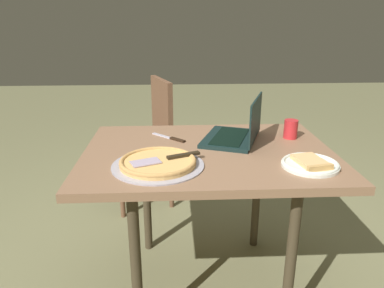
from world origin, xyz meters
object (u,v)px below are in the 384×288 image
(pizza_plate, at_px, (310,164))
(drink_cup, at_px, (291,129))
(dining_table, at_px, (208,165))
(pizza_tray, at_px, (158,162))
(table_knife, at_px, (172,138))
(laptop, at_px, (238,132))
(chair_near, at_px, (149,136))

(pizza_plate, relative_size, drink_cup, 2.49)
(dining_table, bearing_deg, pizza_plate, 151.41)
(pizza_tray, height_order, drink_cup, drink_cup)
(dining_table, relative_size, table_knife, 6.64)
(dining_table, bearing_deg, laptop, -141.08)
(drink_cup, bearing_deg, dining_table, 20.00)
(drink_cup, relative_size, chair_near, 0.10)
(pizza_plate, bearing_deg, pizza_tray, -3.86)
(table_knife, xyz_separation_m, chair_near, (0.17, -0.79, -0.24))
(dining_table, height_order, pizza_plate, pizza_plate)
(dining_table, bearing_deg, table_knife, -45.36)
(dining_table, xyz_separation_m, drink_cup, (-0.44, -0.16, 0.12))
(laptop, height_order, pizza_tray, laptop)
(laptop, xyz_separation_m, pizza_tray, (0.39, 0.31, -0.03))
(pizza_plate, relative_size, table_knife, 1.36)
(pizza_tray, bearing_deg, drink_cup, -153.11)
(dining_table, bearing_deg, chair_near, -70.36)
(dining_table, bearing_deg, drink_cup, -160.00)
(dining_table, xyz_separation_m, laptop, (-0.16, -0.13, 0.12))
(pizza_plate, distance_m, chair_near, 1.43)
(table_knife, bearing_deg, chair_near, -77.73)
(pizza_plate, xyz_separation_m, drink_cup, (-0.03, -0.38, 0.03))
(table_knife, bearing_deg, drink_cup, 178.57)
(pizza_plate, height_order, chair_near, chair_near)
(dining_table, height_order, laptop, laptop)
(pizza_plate, xyz_separation_m, pizza_tray, (0.63, -0.04, 0.00))
(pizza_tray, bearing_deg, pizza_plate, 176.14)
(pizza_tray, distance_m, drink_cup, 0.75)
(pizza_tray, xyz_separation_m, drink_cup, (-0.67, -0.34, 0.03))
(drink_cup, xyz_separation_m, chair_near, (0.78, -0.81, -0.29))
(drink_cup, distance_m, chair_near, 1.16)
(laptop, relative_size, pizza_plate, 1.71)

